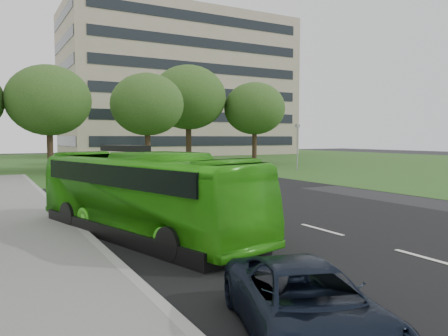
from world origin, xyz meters
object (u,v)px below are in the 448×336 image
tree_park_e (255,109)px  tree_park_b (49,101)px  office_building (179,86)px  bus (142,194)px  sedan (228,174)px  tree_park_c (147,105)px  suv (307,305)px  camera_pole (297,141)px  tree_park_d (188,98)px

tree_park_e → tree_park_b: bearing=-172.3°
office_building → bus: size_ratio=4.24×
bus → tree_park_e: bearing=36.4°
bus → sedan: 15.51m
tree_park_c → sedan: (0.63, -14.18, -5.49)m
bus → suv: (-0.09, -8.03, -0.74)m
tree_park_e → bus: tree_park_e is taller
tree_park_b → bus: (-0.67, -26.74, -4.88)m
tree_park_c → bus: size_ratio=0.96×
tree_park_b → tree_park_c: 8.51m
bus → camera_pole: (21.50, 19.51, 1.46)m
tree_park_e → sedan: bearing=-127.3°
sedan → camera_pole: size_ratio=0.90×
tree_park_d → sedan: 21.82m
sedan → camera_pole: 14.07m
office_building → sedan: 54.26m
tree_park_b → tree_park_d: size_ratio=0.83×
suv → bus: bearing=108.1°
tree_park_c → tree_park_e: size_ratio=0.96×
bus → tree_park_c: bearing=55.2°
office_building → tree_park_d: (-11.59, -30.12, -4.99)m
office_building → tree_park_e: 32.96m
tree_park_b → tree_park_d: 16.07m
tree_park_c → sedan: tree_park_c is taller
bus → camera_pole: bearing=26.7°
camera_pole → tree_park_c: bearing=165.9°
camera_pole → tree_park_e: bearing=94.2°
tree_park_c → camera_pole: size_ratio=2.10×
tree_park_d → tree_park_b: bearing=-161.6°
tree_park_b → sedan: (9.12, -14.73, -5.56)m
tree_park_d → suv: bearing=-111.8°
sedan → camera_pole: (11.71, 7.51, 2.14)m
office_building → tree_park_b: (-26.79, -35.19, -6.30)m
sedan → suv: bearing=168.1°
tree_park_b → sedan: bearing=-58.2°
tree_park_e → bus: size_ratio=1.00×
tree_park_e → camera_pole: 11.06m
tree_park_c → sedan: bearing=-87.5°
office_building → bus: bearing=-113.9°
sedan → camera_pole: camera_pole is taller
tree_park_d → tree_park_e: bearing=-15.0°
tree_park_b → suv: 35.23m
tree_park_d → sedan: tree_park_d is taller
tree_park_c → suv: tree_park_c is taller
office_building → tree_park_c: bearing=-117.1°
tree_park_b → suv: size_ratio=2.23×
camera_pole → sedan: bearing=-133.0°
suv → camera_pole: (21.59, 27.55, 2.21)m
sedan → suv: sedan is taller
bus → camera_pole: camera_pole is taller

